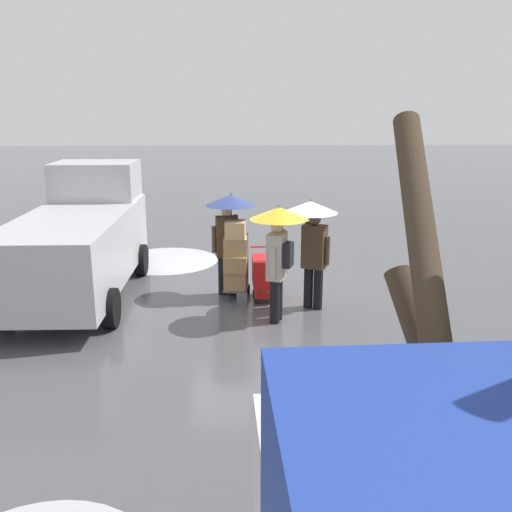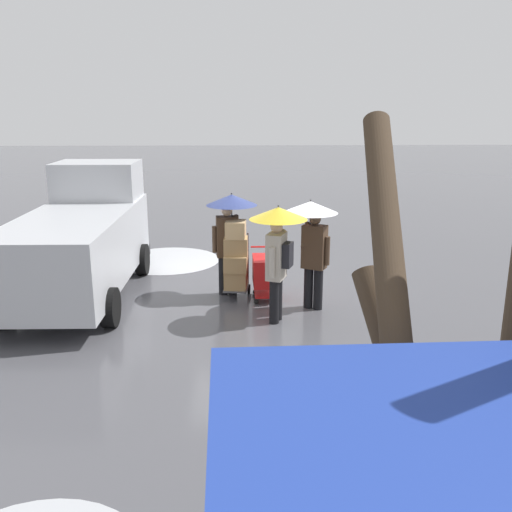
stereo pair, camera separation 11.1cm
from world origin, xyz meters
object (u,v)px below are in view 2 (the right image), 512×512
object	(u,v)px
pedestrian_pink_side	(230,220)
pedestrian_white_side	(278,238)
shopping_cart_vendor	(266,272)
pedestrian_black_side	(312,229)
hand_dolly_boxes	(236,258)
cargo_van_parked_right	(81,239)

from	to	relation	value
pedestrian_pink_side	pedestrian_white_side	size ratio (longest dim) A/B	1.00
shopping_cart_vendor	pedestrian_black_side	xyz separation A→B (m)	(-0.85, 0.54, 1.02)
shopping_cart_vendor	hand_dolly_boxes	distance (m)	0.67
pedestrian_black_side	shopping_cart_vendor	bearing A→B (deg)	-32.47
cargo_van_parked_right	shopping_cart_vendor	distance (m)	3.89
cargo_van_parked_right	shopping_cart_vendor	world-z (taller)	cargo_van_parked_right
cargo_van_parked_right	hand_dolly_boxes	bearing A→B (deg)	172.91
pedestrian_black_side	pedestrian_pink_side	bearing A→B (deg)	-29.51
pedestrian_white_side	pedestrian_black_side	bearing A→B (deg)	-137.40
cargo_van_parked_right	pedestrian_black_side	bearing A→B (deg)	167.56
cargo_van_parked_right	shopping_cart_vendor	size ratio (longest dim) A/B	5.26
cargo_van_parked_right	hand_dolly_boxes	size ratio (longest dim) A/B	3.31
hand_dolly_boxes	pedestrian_black_side	size ratio (longest dim) A/B	0.75
pedestrian_pink_side	pedestrian_black_side	world-z (taller)	same
pedestrian_white_side	pedestrian_pink_side	bearing A→B (deg)	-59.97
hand_dolly_boxes	pedestrian_white_side	bearing A→B (deg)	121.04
shopping_cart_vendor	pedestrian_white_side	bearing A→B (deg)	97.59
shopping_cart_vendor	hand_dolly_boxes	size ratio (longest dim) A/B	0.63
pedestrian_pink_side	pedestrian_white_side	bearing A→B (deg)	120.03
cargo_van_parked_right	pedestrian_pink_side	distance (m)	3.11
cargo_van_parked_right	pedestrian_pink_side	world-z (taller)	cargo_van_parked_right
hand_dolly_boxes	pedestrian_pink_side	distance (m)	0.79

